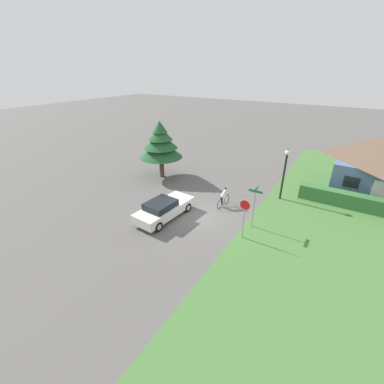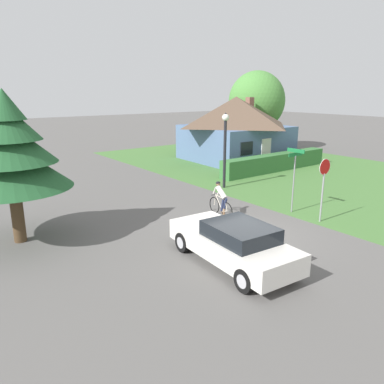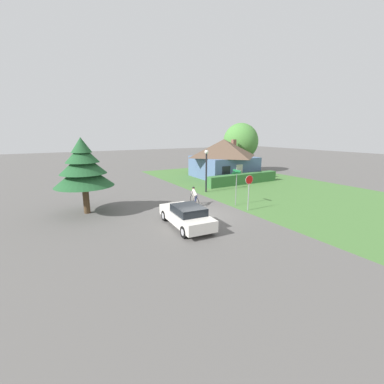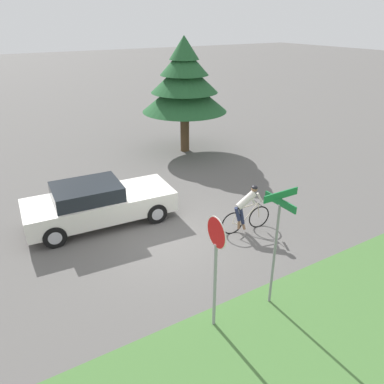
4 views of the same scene
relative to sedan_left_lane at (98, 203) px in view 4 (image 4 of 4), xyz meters
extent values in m
plane|color=#5B5956|center=(1.97, 1.42, -0.70)|extent=(140.00, 140.00, 0.00)
cube|color=silver|center=(0.01, 0.07, -0.08)|extent=(2.13, 4.76, 0.65)
cube|color=black|center=(-0.02, -0.30, 0.47)|extent=(1.73, 2.15, 0.46)
cylinder|color=black|center=(-0.67, 1.70, -0.36)|extent=(0.33, 0.69, 0.68)
cylinder|color=#ADADB2|center=(-0.67, 1.70, -0.36)|extent=(0.33, 0.41, 0.39)
cylinder|color=black|center=(0.91, 1.59, -0.36)|extent=(0.33, 0.69, 0.68)
cylinder|color=#ADADB2|center=(0.91, 1.59, -0.36)|extent=(0.33, 0.41, 0.39)
cylinder|color=black|center=(-0.90, -1.45, -0.36)|extent=(0.33, 0.69, 0.68)
cylinder|color=#ADADB2|center=(-0.90, -1.45, -0.36)|extent=(0.33, 0.41, 0.39)
cylinder|color=black|center=(0.69, -1.56, -0.36)|extent=(0.33, 0.69, 0.68)
cylinder|color=#ADADB2|center=(0.69, -1.56, -0.36)|extent=(0.33, 0.41, 0.39)
torus|color=black|center=(2.75, 3.29, -0.34)|extent=(0.12, 0.75, 0.75)
torus|color=black|center=(2.86, 4.25, -0.34)|extent=(0.12, 0.75, 0.75)
cylinder|color=beige|center=(2.78, 3.53, -0.18)|extent=(0.06, 0.17, 0.59)
cylinder|color=beige|center=(2.82, 3.89, -0.15)|extent=(0.10, 0.61, 0.65)
cylinder|color=beige|center=(2.81, 3.82, 0.14)|extent=(0.12, 0.72, 0.09)
cylinder|color=beige|center=(2.77, 3.45, -0.41)|extent=(0.07, 0.32, 0.16)
cylinder|color=beige|center=(2.76, 3.38, -0.12)|extent=(0.05, 0.20, 0.46)
cylinder|color=beige|center=(2.85, 4.22, -0.09)|extent=(0.05, 0.12, 0.51)
cylinder|color=black|center=(2.85, 4.18, 0.16)|extent=(0.44, 0.07, 0.02)
ellipsoid|color=black|center=(2.77, 3.47, 0.13)|extent=(0.10, 0.21, 0.05)
cylinder|color=#262D4C|center=(2.78, 3.45, -0.06)|extent=(0.14, 0.25, 0.49)
cylinder|color=#262D4C|center=(2.78, 3.61, -0.14)|extent=(0.14, 0.25, 0.64)
cylinder|color=#8C6647|center=(2.78, 3.52, -0.44)|extent=(0.08, 0.08, 0.30)
cylinder|color=#8C6647|center=(2.83, 3.68, -0.53)|extent=(0.17, 0.08, 0.21)
cylinder|color=silver|center=(2.80, 3.73, 0.36)|extent=(0.29, 0.68, 0.55)
cylinder|color=silver|center=(2.84, 3.95, 0.34)|extent=(0.10, 0.25, 0.35)
cylinder|color=silver|center=(2.84, 4.23, 0.34)|extent=(0.10, 0.25, 0.35)
sphere|color=#8C6647|center=(2.83, 4.00, 0.68)|extent=(0.19, 0.19, 0.19)
ellipsoid|color=black|center=(2.83, 4.00, 0.73)|extent=(0.22, 0.18, 0.12)
cylinder|color=gray|center=(5.60, 0.70, 0.33)|extent=(0.07, 0.07, 2.05)
cylinder|color=red|center=(5.60, 0.70, 1.62)|extent=(0.63, 0.05, 0.63)
cylinder|color=silver|center=(5.60, 0.70, 1.62)|extent=(0.67, 0.05, 0.67)
cylinder|color=gray|center=(5.68, 2.22, 0.58)|extent=(0.06, 0.06, 2.56)
cube|color=#197238|center=(5.68, 2.22, 1.92)|extent=(0.90, 0.03, 0.16)
cube|color=#197238|center=(5.68, 2.22, 2.08)|extent=(0.03, 0.90, 0.16)
cylinder|color=#4C3823|center=(-4.87, 5.99, 0.30)|extent=(0.43, 0.43, 1.99)
cone|color=#23562D|center=(-4.87, 5.99, 2.10)|extent=(4.03, 4.03, 1.61)
cone|color=#23562D|center=(-4.87, 5.99, 2.89)|extent=(3.14, 3.14, 1.42)
cone|color=#23562D|center=(-4.87, 5.99, 3.57)|extent=(2.26, 2.26, 1.23)
cone|color=#23562D|center=(-4.87, 5.99, 4.15)|extent=(1.37, 1.37, 1.03)
camera|label=1|loc=(10.01, -12.22, 8.93)|focal=24.00mm
camera|label=2|loc=(-7.53, -7.83, 4.58)|focal=35.00mm
camera|label=3|loc=(-7.15, -13.11, 4.97)|focal=24.00mm
camera|label=4|loc=(10.67, -2.87, 5.39)|focal=35.00mm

